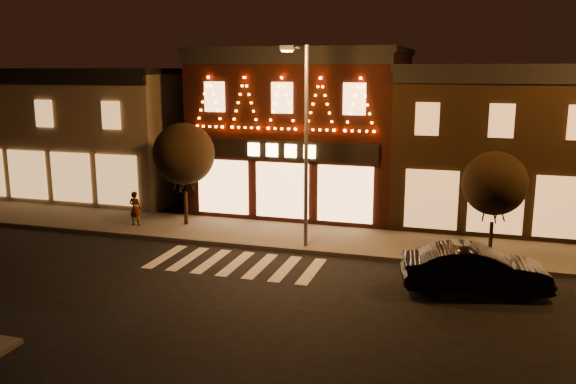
% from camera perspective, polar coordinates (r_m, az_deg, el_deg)
% --- Properties ---
extents(ground, '(120.00, 120.00, 0.00)m').
position_cam_1_polar(ground, '(19.82, -9.34, -10.25)').
color(ground, black).
rests_on(ground, ground).
extents(sidewalk_far, '(44.00, 4.00, 0.15)m').
position_cam_1_polar(sidewalk_far, '(26.25, 2.36, -4.39)').
color(sidewalk_far, '#47423D').
rests_on(sidewalk_far, ground).
extents(building_left, '(12.20, 8.28, 7.30)m').
position_cam_1_polar(building_left, '(37.31, -18.08, 5.48)').
color(building_left, '#776A54').
rests_on(building_left, ground).
extents(building_pulp, '(10.20, 8.34, 8.30)m').
position_cam_1_polar(building_pulp, '(31.67, 1.65, 5.95)').
color(building_pulp, black).
rests_on(building_pulp, ground).
extents(building_right_a, '(9.20, 8.28, 7.50)m').
position_cam_1_polar(building_right_a, '(30.64, 19.10, 4.35)').
color(building_right_a, black).
rests_on(building_right_a, ground).
extents(streetlamp_mid, '(0.67, 1.85, 8.06)m').
position_cam_1_polar(streetlamp_mid, '(23.76, 1.48, 5.74)').
color(streetlamp_mid, '#59595E').
rests_on(streetlamp_mid, sidewalk_far).
extents(tree_left, '(2.84, 2.84, 4.74)m').
position_cam_1_polar(tree_left, '(28.00, -9.84, 3.57)').
color(tree_left, black).
rests_on(tree_left, sidewalk_far).
extents(tree_right, '(2.45, 2.45, 4.10)m').
position_cam_1_polar(tree_right, '(24.25, 19.00, 0.77)').
color(tree_right, black).
rests_on(tree_right, sidewalk_far).
extents(dark_sedan, '(5.02, 2.58, 1.58)m').
position_cam_1_polar(dark_sedan, '(21.06, 17.31, -7.01)').
color(dark_sedan, black).
rests_on(dark_sedan, ground).
extents(pedestrian, '(0.59, 0.39, 1.61)m').
position_cam_1_polar(pedestrian, '(28.74, -14.29, -1.51)').
color(pedestrian, gray).
rests_on(pedestrian, sidewalk_far).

